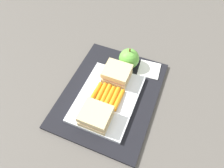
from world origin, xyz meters
name	(u,v)px	position (x,y,z in m)	size (l,w,h in m)	color
ground_plane	(110,95)	(0.00, 0.00, 0.00)	(2.40, 2.40, 0.00)	#56514C
lunchbag_mat	(110,94)	(0.00, 0.00, 0.01)	(0.36, 0.28, 0.01)	black
food_tray	(107,98)	(-0.03, 0.00, 0.02)	(0.23, 0.17, 0.01)	white
sandwich_half_left	(96,116)	(-0.10, 0.00, 0.04)	(0.07, 0.08, 0.04)	#DBC189
sandwich_half_right	(117,74)	(0.05, 0.00, 0.04)	(0.07, 0.08, 0.04)	#DBC189
carrot_sticks_bundle	(107,96)	(-0.02, 0.00, 0.03)	(0.08, 0.09, 0.02)	orange
apple	(129,59)	(0.13, -0.01, 0.04)	(0.07, 0.07, 0.08)	#66B742
paper_napkin	(149,69)	(0.14, -0.08, 0.01)	(0.07, 0.07, 0.00)	white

